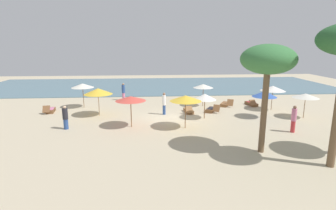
% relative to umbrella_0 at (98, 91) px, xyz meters
% --- Properties ---
extents(ground_plane, '(60.00, 60.00, 0.00)m').
position_rel_umbrella_0_xyz_m(ground_plane, '(5.49, -1.20, -2.03)').
color(ground_plane, '#BCAD8E').
extents(ocean_water, '(48.00, 16.00, 0.06)m').
position_rel_umbrella_0_xyz_m(ocean_water, '(5.49, 15.80, -2.00)').
color(ocean_water, slate).
rests_on(ocean_water, ground_plane).
extents(umbrella_0, '(2.30, 2.30, 2.28)m').
position_rel_umbrella_0_xyz_m(umbrella_0, '(0.00, 0.00, 0.00)').
color(umbrella_0, olive).
rests_on(umbrella_0, ground_plane).
extents(umbrella_1, '(2.17, 2.17, 2.16)m').
position_rel_umbrella_0_xyz_m(umbrella_1, '(15.06, 0.86, -0.08)').
color(umbrella_1, brown).
rests_on(umbrella_1, ground_plane).
extents(umbrella_2, '(2.20, 2.20, 2.34)m').
position_rel_umbrella_0_xyz_m(umbrella_2, '(6.62, -3.89, 0.11)').
color(umbrella_2, brown).
rests_on(umbrella_2, ground_plane).
extents(umbrella_3, '(2.02, 2.02, 1.97)m').
position_rel_umbrella_0_xyz_m(umbrella_3, '(16.45, -1.91, -0.23)').
color(umbrella_3, brown).
rests_on(umbrella_3, ground_plane).
extents(umbrella_4, '(2.04, 2.04, 2.25)m').
position_rel_umbrella_0_xyz_m(umbrella_4, '(-1.92, 3.01, 0.03)').
color(umbrella_4, brown).
rests_on(umbrella_4, ground_plane).
extents(umbrella_5, '(1.80, 1.80, 1.99)m').
position_rel_umbrella_0_xyz_m(umbrella_5, '(8.48, -1.52, -0.28)').
color(umbrella_5, brown).
rests_on(umbrella_5, ground_plane).
extents(umbrella_6, '(2.13, 2.13, 2.23)m').
position_rel_umbrella_0_xyz_m(umbrella_6, '(2.83, -3.34, 0.03)').
color(umbrella_6, brown).
rests_on(umbrella_6, ground_plane).
extents(umbrella_7, '(1.87, 1.87, 2.10)m').
position_rel_umbrella_0_xyz_m(umbrella_7, '(9.22, 2.79, -0.10)').
color(umbrella_7, brown).
rests_on(umbrella_7, ground_plane).
extents(umbrella_8, '(1.92, 1.92, 2.15)m').
position_rel_umbrella_0_xyz_m(umbrella_8, '(13.21, -1.63, -0.11)').
color(umbrella_8, brown).
rests_on(umbrella_8, ground_plane).
extents(lounger_0, '(1.30, 1.74, 0.72)m').
position_rel_umbrella_0_xyz_m(lounger_0, '(11.38, 2.71, -1.86)').
color(lounger_0, brown).
rests_on(lounger_0, ground_plane).
extents(lounger_1, '(0.74, 1.74, 0.69)m').
position_rel_umbrella_0_xyz_m(lounger_1, '(7.50, 0.41, -1.86)').
color(lounger_1, olive).
rests_on(lounger_1, ground_plane).
extents(lounger_2, '(1.31, 1.75, 0.70)m').
position_rel_umbrella_0_xyz_m(lounger_2, '(9.55, 0.62, -1.85)').
color(lounger_2, brown).
rests_on(lounger_2, ground_plane).
extents(lounger_3, '(0.85, 1.75, 0.70)m').
position_rel_umbrella_0_xyz_m(lounger_3, '(-4.43, 1.41, -1.85)').
color(lounger_3, brown).
rests_on(lounger_3, ground_plane).
extents(lounger_4, '(0.88, 1.78, 0.66)m').
position_rel_umbrella_0_xyz_m(lounger_4, '(13.93, 2.68, -1.85)').
color(lounger_4, brown).
rests_on(lounger_4, ground_plane).
extents(person_0, '(0.39, 0.39, 1.66)m').
position_rel_umbrella_0_xyz_m(person_0, '(-1.67, -3.53, -1.20)').
color(person_0, '#2D4C8C').
rests_on(person_0, ground_plane).
extents(person_1, '(0.43, 0.43, 1.80)m').
position_rel_umbrella_0_xyz_m(person_1, '(1.48, 6.06, -1.12)').
color(person_1, '#D17299').
rests_on(person_1, ground_plane).
extents(person_2, '(0.35, 0.35, 1.86)m').
position_rel_umbrella_0_xyz_m(person_2, '(5.37, -0.09, -1.06)').
color(person_2, '#2D4C8C').
rests_on(person_2, ground_plane).
extents(person_3, '(0.43, 0.43, 1.83)m').
position_rel_umbrella_0_xyz_m(person_3, '(13.69, -5.34, -1.10)').
color(person_3, '#BF3338').
rests_on(person_3, ground_plane).
extents(palm_1, '(2.81, 2.81, 5.81)m').
position_rel_umbrella_0_xyz_m(palm_1, '(10.20, -8.45, 2.91)').
color(palm_1, brown).
rests_on(palm_1, ground_plane).
extents(surfboard, '(0.93, 1.96, 0.07)m').
position_rel_umbrella_0_xyz_m(surfboard, '(7.45, 5.00, -1.99)').
color(surfboard, gold).
rests_on(surfboard, ground_plane).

